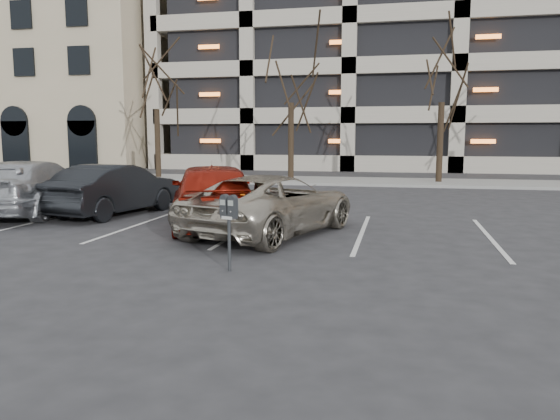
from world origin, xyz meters
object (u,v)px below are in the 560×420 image
at_px(tree_a, 155,66).
at_px(suv_silver, 272,204).
at_px(tree_c, 444,51).
at_px(car_dark, 116,189).
at_px(parking_meter, 229,214).
at_px(car_red, 213,194).
at_px(tree_b, 291,53).
at_px(car_silver, 33,187).

xyz_separation_m(tree_a, suv_silver, (9.40, -14.27, -5.03)).
height_order(tree_a, suv_silver, tree_a).
relative_size(tree_c, car_dark, 1.91).
relative_size(parking_meter, car_red, 0.26).
relative_size(tree_b, car_dark, 1.94).
relative_size(tree_a, suv_silver, 1.47).
bearing_deg(suv_silver, parking_meter, 110.05).
xyz_separation_m(car_red, car_silver, (-5.75, 1.08, -0.05)).
bearing_deg(car_silver, tree_b, -122.14).
distance_m(tree_b, suv_silver, 15.46).
distance_m(tree_a, car_dark, 13.88).
bearing_deg(car_red, tree_b, -108.67).
relative_size(parking_meter, suv_silver, 0.23).
height_order(parking_meter, car_red, car_red).
height_order(tree_c, parking_meter, tree_c).
xyz_separation_m(suv_silver, car_silver, (-7.37, 1.62, 0.09)).
bearing_deg(parking_meter, car_dark, 154.96).
height_order(suv_silver, car_silver, car_silver).
bearing_deg(car_silver, car_red, 158.63).
xyz_separation_m(tree_b, suv_silver, (2.40, -14.27, -5.44)).
xyz_separation_m(tree_a, tree_c, (14.00, 0.00, 0.29)).
relative_size(car_red, car_silver, 0.91).
bearing_deg(tree_a, tree_b, 0.00).
relative_size(suv_silver, car_silver, 1.01).
xyz_separation_m(tree_c, car_silver, (-11.96, -12.66, -5.24)).
xyz_separation_m(tree_a, car_silver, (2.04, -12.66, -4.94)).
height_order(tree_a, parking_meter, tree_a).
bearing_deg(tree_c, suv_silver, -107.86).
bearing_deg(tree_c, car_dark, -128.35).
xyz_separation_m(tree_b, car_silver, (-4.96, -12.66, -5.35)).
bearing_deg(car_dark, tree_b, -91.25).
bearing_deg(tree_c, car_silver, -133.39).
bearing_deg(suv_silver, car_dark, -3.71).
bearing_deg(car_red, car_silver, -32.60).
height_order(tree_c, car_red, tree_c).
height_order(parking_meter, suv_silver, suv_silver).
distance_m(car_red, car_dark, 3.77).
distance_m(tree_b, tree_c, 7.00).
distance_m(suv_silver, car_silver, 7.54).
xyz_separation_m(car_dark, car_silver, (-2.31, -0.45, 0.05)).
relative_size(car_dark, car_silver, 0.82).
bearing_deg(tree_b, car_dark, -102.27).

